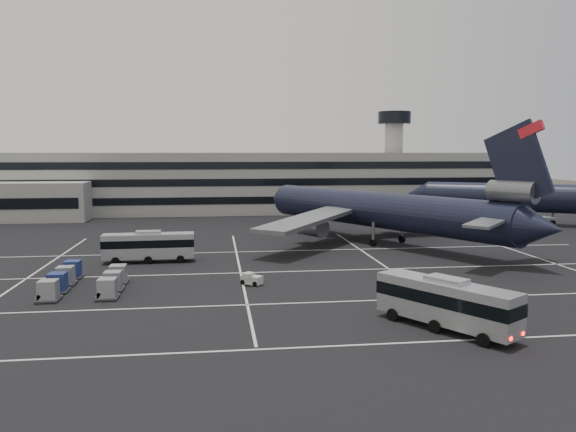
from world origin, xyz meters
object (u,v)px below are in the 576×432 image
at_px(trijet_main, 381,210).
at_px(bus_near, 446,301).
at_px(uld_cluster, 83,280).
at_px(bus_far, 149,245).

distance_m(trijet_main, bus_near, 42.91).
bearing_deg(uld_cluster, bus_near, -28.59).
distance_m(bus_near, uld_cluster, 36.20).
xyz_separation_m(trijet_main, bus_far, (-34.08, -10.83, -3.02)).
distance_m(trijet_main, bus_far, 35.89).
bearing_deg(bus_far, trijet_main, -74.00).
height_order(trijet_main, bus_far, trijet_main).
distance_m(bus_near, bus_far, 41.22).
relative_size(trijet_main, bus_near, 4.53).
height_order(bus_near, bus_far, bus_near).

